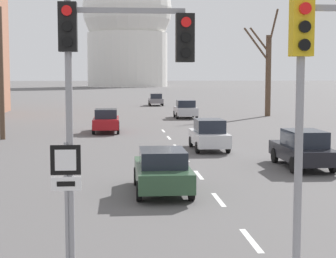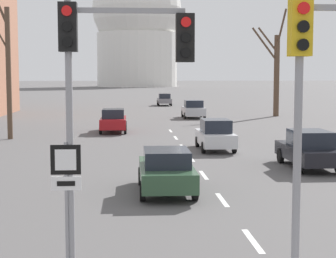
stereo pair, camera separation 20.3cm
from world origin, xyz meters
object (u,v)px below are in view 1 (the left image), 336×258
object	(u,v)px
traffic_signal_centre_tall	(336,70)
sedan_far_right	(186,109)
sedan_mid_centre	(106,120)
traffic_signal_near_left	(109,65)
sedan_distant_centre	(209,135)
route_sign_post	(66,184)
sedan_near_right	(156,99)
sedan_near_left	(162,170)
sedan_far_left	(303,149)

from	to	relation	value
traffic_signal_centre_tall	sedan_far_right	xyz separation A→B (m)	(2.52, 42.70, -3.25)
sedan_mid_centre	sedan_far_right	bearing A→B (deg)	60.52
traffic_signal_near_left	sedan_distant_centre	distance (m)	19.29
traffic_signal_centre_tall	sedan_distant_centre	xyz separation A→B (m)	(1.12, 20.27, -3.26)
route_sign_post	sedan_far_right	world-z (taller)	route_sign_post
traffic_signal_centre_tall	sedan_near_right	world-z (taller)	traffic_signal_centre_tall
sedan_near_right	sedan_mid_centre	xyz separation A→B (m)	(-5.77, -34.52, 0.02)
sedan_mid_centre	sedan_distant_centre	bearing A→B (deg)	-59.97
traffic_signal_centre_tall	sedan_near_left	bearing A→B (deg)	103.18
sedan_distant_centre	route_sign_post	bearing A→B (deg)	-107.70
route_sign_post	sedan_near_right	distance (m)	63.05
traffic_signal_centre_tall	sedan_far_left	distance (m)	15.15
traffic_signal_centre_tall	sedan_near_left	world-z (taller)	traffic_signal_centre_tall
sedan_far_right	sedan_mid_centre	bearing A→B (deg)	-119.48
traffic_signal_near_left	sedan_far_right	bearing A→B (deg)	81.07
sedan_near_left	sedan_far_left	xyz separation A→B (m)	(6.47, 4.64, 0.06)
traffic_signal_centre_tall	sedan_far_right	size ratio (longest dim) A/B	1.34
route_sign_post	sedan_mid_centre	distance (m)	28.27
route_sign_post	sedan_near_right	bearing A→B (deg)	84.60
sedan_near_left	sedan_far_left	world-z (taller)	sedan_far_left
sedan_near_left	sedan_distant_centre	size ratio (longest dim) A/B	1.02
sedan_near_right	sedan_far_left	xyz separation A→B (m)	(3.06, -50.48, 0.02)
route_sign_post	sedan_distant_centre	size ratio (longest dim) A/B	0.64
traffic_signal_near_left	route_sign_post	bearing A→B (deg)	-176.09
route_sign_post	sedan_near_left	bearing A→B (deg)	71.75
route_sign_post	sedan_far_right	xyz separation A→B (m)	(7.27, 40.82, -0.99)
route_sign_post	sedan_near_right	world-z (taller)	route_sign_post
traffic_signal_near_left	sedan_distant_centre	xyz separation A→B (m)	(5.00, 18.32, -3.39)
traffic_signal_centre_tall	sedan_distant_centre	distance (m)	20.56
sedan_mid_centre	traffic_signal_near_left	bearing A→B (deg)	-88.57
route_sign_post	sedan_distant_centre	distance (m)	19.32
sedan_far_left	sedan_far_right	distance (m)	28.58
sedan_near_right	sedan_mid_centre	distance (m)	35.00
traffic_signal_centre_tall	sedan_far_left	world-z (taller)	traffic_signal_centre_tall
sedan_mid_centre	traffic_signal_centre_tall	bearing A→B (deg)	-81.34
sedan_near_left	route_sign_post	bearing A→B (deg)	-108.25
traffic_signal_centre_tall	sedan_distant_centre	world-z (taller)	traffic_signal_centre_tall
traffic_signal_centre_tall	sedan_far_left	size ratio (longest dim) A/B	1.19
sedan_mid_centre	route_sign_post	bearing A→B (deg)	-90.33
sedan_mid_centre	sedan_distant_centre	size ratio (longest dim) A/B	1.06
sedan_far_right	sedan_far_left	bearing A→B (deg)	-86.55
sedan_mid_centre	sedan_far_left	bearing A→B (deg)	-61.05
route_sign_post	traffic_signal_near_left	bearing A→B (deg)	3.91
sedan_mid_centre	sedan_far_right	distance (m)	14.44
route_sign_post	traffic_signal_centre_tall	bearing A→B (deg)	-21.63
traffic_signal_centre_tall	sedan_distant_centre	bearing A→B (deg)	86.85
traffic_signal_near_left	traffic_signal_centre_tall	xyz separation A→B (m)	(3.88, -1.94, -0.13)
sedan_near_right	sedan_mid_centre	size ratio (longest dim) A/B	0.95
sedan_far_right	sedan_distant_centre	xyz separation A→B (m)	(-1.40, -22.44, -0.02)
sedan_near_right	sedan_far_right	bearing A→B (deg)	-86.51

